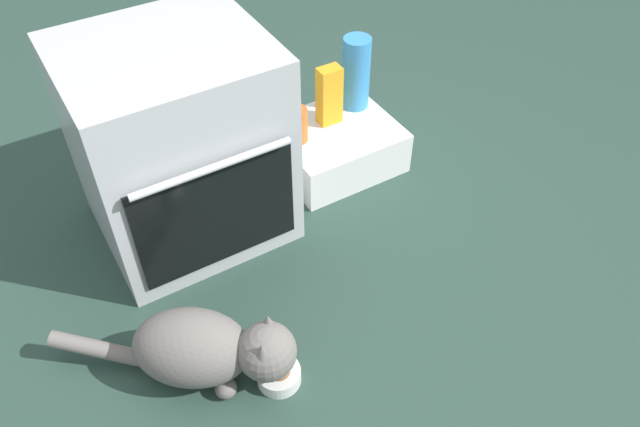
# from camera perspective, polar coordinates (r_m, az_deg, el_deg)

# --- Properties ---
(ground) EXTENTS (8.00, 8.00, 0.00)m
(ground) POSITION_cam_1_polar(r_m,az_deg,el_deg) (2.11, -4.26, -7.37)
(ground) COLOR #284238
(oven) EXTENTS (0.63, 0.61, 0.73)m
(oven) POSITION_cam_1_polar(r_m,az_deg,el_deg) (2.15, -12.72, 6.12)
(oven) COLOR #B7BABF
(oven) RESTS_ON ground
(pantry_cabinet) EXTENTS (0.46, 0.40, 0.18)m
(pantry_cabinet) POSITION_cam_1_polar(r_m,az_deg,el_deg) (2.53, 1.43, 6.20)
(pantry_cabinet) COLOR white
(pantry_cabinet) RESTS_ON ground
(food_bowl) EXTENTS (0.13, 0.13, 0.08)m
(food_bowl) POSITION_cam_1_polar(r_m,az_deg,el_deg) (1.91, -3.78, -14.43)
(food_bowl) COLOR white
(food_bowl) RESTS_ON ground
(cat) EXTENTS (0.62, 0.50, 0.25)m
(cat) POSITION_cam_1_polar(r_m,az_deg,el_deg) (1.86, -10.32, -12.03)
(cat) COLOR slate
(cat) RESTS_ON ground
(water_bottle) EXTENTS (0.11, 0.11, 0.30)m
(water_bottle) POSITION_cam_1_polar(r_m,az_deg,el_deg) (2.53, 3.31, 12.68)
(water_bottle) COLOR #388CD1
(water_bottle) RESTS_ON pantry_cabinet
(juice_carton) EXTENTS (0.09, 0.06, 0.24)m
(juice_carton) POSITION_cam_1_polar(r_m,az_deg,el_deg) (2.44, 0.85, 10.71)
(juice_carton) COLOR orange
(juice_carton) RESTS_ON pantry_cabinet
(sauce_jar) EXTENTS (0.08, 0.08, 0.14)m
(sauce_jar) POSITION_cam_1_polar(r_m,az_deg,el_deg) (2.38, -2.10, 8.09)
(sauce_jar) COLOR #D16023
(sauce_jar) RESTS_ON pantry_cabinet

